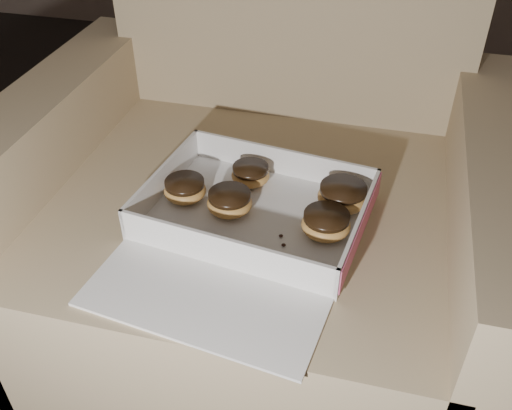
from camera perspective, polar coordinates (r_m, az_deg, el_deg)
The scene contains 11 objects.
armchair at distance 1.15m, azimuth 0.42°, elevation -1.90°, with size 0.92×0.78×0.96m.
bakery_box at distance 0.93m, azimuth -0.70°, elevation -2.12°, with size 0.40×0.46×0.06m.
donut_a at distance 0.97m, azimuth 8.65°, elevation 0.91°, with size 0.08×0.08×0.04m.
donut_b at distance 0.99m, azimuth -7.12°, elevation 1.60°, with size 0.07×0.07×0.04m.
donut_c at distance 0.91m, azimuth 7.02°, elevation -1.83°, with size 0.08×0.08×0.04m.
donut_d at distance 1.02m, azimuth -0.55°, elevation 3.13°, with size 0.07×0.07×0.04m.
donut_e at distance 0.95m, azimuth -2.65°, elevation 0.34°, with size 0.08×0.08×0.04m.
crumb_a at distance 0.94m, azimuth -8.90°, elevation -2.12°, with size 0.01×0.01×0.00m, color black.
crumb_b at distance 0.95m, azimuth -11.10°, elevation -1.98°, with size 0.01×0.01×0.00m, color black.
crumb_c at distance 0.90m, azimuth 2.77°, elevation -4.01°, with size 0.01×0.01×0.00m, color black.
crumb_d at distance 0.91m, azimuth 2.51°, elevation -3.09°, with size 0.01×0.01×0.00m, color black.
Camera 1 is at (0.53, -0.30, 1.04)m, focal length 40.00 mm.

